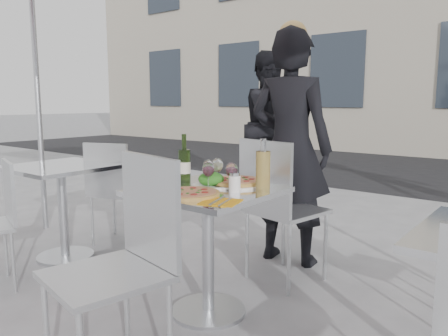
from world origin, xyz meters
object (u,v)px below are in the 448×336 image
Objects in this scene: chair_near at (127,250)px; carafe at (263,170)px; napkin_left at (148,188)px; napkin_right at (220,202)px; wineglass_white_b at (217,166)px; main_table at (208,224)px; salad_plate at (211,180)px; wine_bottle at (184,164)px; wineglass_white_a at (209,168)px; pizza_far at (237,182)px; chair_far at (277,200)px; pizza_near at (190,193)px; side_table_left at (62,192)px; pedestrian_a at (271,125)px; wineglass_red_b at (232,171)px; side_chair_lfar at (114,185)px; wineglass_red_a at (208,170)px; sugar_shaker at (235,182)px; woman_diner at (290,148)px.

chair_near is 0.88m from carafe.
napkin_right is at bearing -19.14° from napkin_left.
wineglass_white_b is 0.49m from napkin_right.
salad_plate reaches higher than main_table.
main_table is at bearing -15.53° from wine_bottle.
wineglass_white_b is (-0.00, 0.09, 0.00)m from wineglass_white_a.
chair_near reaches higher than salad_plate.
chair_far is at bearing 86.73° from pizza_far.
pizza_near is at bearing 108.79° from chair_near.
wine_bottle reaches higher than chair_near.
main_table is 0.68m from chair_near.
chair_near reaches higher than chair_far.
wine_bottle reaches higher than side_table_left.
pedestrian_a is 8.53× the size of salad_plate.
napkin_right is (0.51, -0.29, -0.11)m from wine_bottle.
pizza_near is 2.01× the size of wineglass_red_b.
side_table_left is at bearing 61.38° from side_chair_lfar.
chair_near is at bearing -82.98° from wineglass_red_a.
chair_far is 4.51× the size of salad_plate.
main_table is 4.76× the size of wineglass_red_a.
chair_far reaches higher than wineglass_white_a.
pedestrian_a is 3.50m from pizza_near.
wine_bottle is at bearing 177.00° from wineglass_white_a.
wine_bottle is 0.60m from napkin_right.
carafe is (0.24, 0.33, 0.11)m from pizza_near.
salad_plate is 1.40× the size of wineglass_white_a.
wineglass_red_a reaches higher than pizza_far.
main_table is 0.25m from salad_plate.
chair_near is (0.10, -0.67, 0.05)m from main_table.
pizza_far is 3.33× the size of sugar_shaker.
carafe is at bearing 70.24° from napkin_right.
side_chair_lfar is at bearing 133.50° from napkin_left.
carafe is at bearing 15.16° from salad_plate.
napkin_right is (1.70, -0.67, 0.22)m from side_chair_lfar.
woman_diner is at bearing 103.37° from sugar_shaker.
napkin_right is at bearing 138.26° from side_chair_lfar.
wineglass_red_b reaches higher than main_table.
wineglass_white_b reaches higher than pizza_near.
carafe reaches higher than chair_near.
side_table_left is 7.01× the size of sugar_shaker.
wineglass_red_a is (-0.16, -0.04, 0.06)m from sugar_shaker.
wineglass_white_a is 0.36m from napkin_left.
pizza_near is (0.04, -0.19, 0.22)m from main_table.
side_chair_lfar is at bearing 164.52° from salad_plate.
wineglass_red_a reaches higher than main_table.
wineglass_white_a reaches higher than sugar_shaker.
main_table is 0.40× the size of pedestrian_a.
chair_near reaches higher than wineglass_red_a.
napkin_left is (1.17, -3.18, -0.19)m from pedestrian_a.
chair_far is 0.60m from salad_plate.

